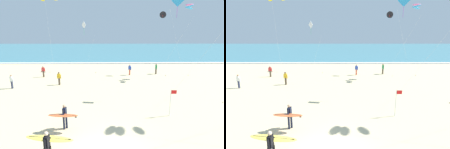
{
  "view_description": "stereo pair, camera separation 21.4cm",
  "coord_description": "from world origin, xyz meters",
  "views": [
    {
      "loc": [
        0.34,
        -8.24,
        6.27
      ],
      "look_at": [
        0.51,
        5.78,
        2.99
      ],
      "focal_mm": 29.51,
      "sensor_mm": 36.0,
      "label": 1
    },
    {
      "loc": [
        0.56,
        -8.24,
        6.27
      ],
      "look_at": [
        0.51,
        5.78,
        2.99
      ],
      "focal_mm": 29.51,
      "sensor_mm": 36.0,
      "label": 2
    }
  ],
  "objects": [
    {
      "name": "ocean_water",
      "position": [
        0.0,
        58.24,
        0.04
      ],
      "size": [
        160.0,
        60.0,
        0.08
      ],
      "primitive_type": "cube",
      "color": "teal",
      "rests_on": "ground"
    },
    {
      "name": "shoreline_foam",
      "position": [
        0.0,
        28.54,
        0.09
      ],
      "size": [
        160.0,
        1.34,
        0.01
      ],
      "primitive_type": "cube",
      "color": "white",
      "rests_on": "ocean_water"
    },
    {
      "name": "surfer_lead",
      "position": [
        -2.65,
        -0.26,
        1.05
      ],
      "size": [
        2.4,
        0.98,
        1.71
      ],
      "color": "black",
      "rests_on": "ground"
    },
    {
      "name": "surfer_trailing",
      "position": [
        -2.61,
        2.69,
        1.04
      ],
      "size": [
        1.93,
        0.92,
        1.71
      ],
      "color": "black",
      "rests_on": "ground"
    },
    {
      "name": "kite_diamond_cobalt_near",
      "position": [
        6.59,
        9.06,
        8.56
      ],
      "size": [
        4.64,
        2.23,
        9.53
      ],
      "color": "#2D99DB",
      "rests_on": "ground"
    },
    {
      "name": "kite_delta_charcoal_high",
      "position": [
        8.02,
        19.29,
        8.54
      ],
      "size": [
        4.33,
        1.85,
        9.08
      ],
      "color": "black",
      "rests_on": "ground"
    },
    {
      "name": "kite_diamond_ivory_distant",
      "position": [
        -3.7,
        21.77,
        7.0
      ],
      "size": [
        2.31,
        2.58,
        7.85
      ],
      "color": "white",
      "rests_on": "ground"
    },
    {
      "name": "kite_arc_rose_outer",
      "position": [
        10.6,
        16.67,
        9.39
      ],
      "size": [
        3.09,
        2.35,
        9.72
      ],
      "color": "#2D99DB",
      "rests_on": "ground"
    },
    {
      "name": "bystander_blue_top",
      "position": [
        3.26,
        18.22,
        0.81
      ],
      "size": [
        0.42,
        0.33,
        1.59
      ],
      "color": "#D8593F",
      "rests_on": "ground"
    },
    {
      "name": "bystander_green_top",
      "position": [
        7.31,
        18.84,
        0.81
      ],
      "size": [
        0.25,
        0.49,
        1.59
      ],
      "color": "#4C3D2D",
      "rests_on": "ground"
    },
    {
      "name": "bystander_red_top",
      "position": [
        -9.01,
        17.12,
        0.81
      ],
      "size": [
        0.5,
        0.22,
        1.59
      ],
      "color": "#4C3D2D",
      "rests_on": "ground"
    },
    {
      "name": "bystander_white_top",
      "position": [
        -10.66,
        11.74,
        0.81
      ],
      "size": [
        0.48,
        0.28,
        1.59
      ],
      "color": "#2D334C",
      "rests_on": "ground"
    },
    {
      "name": "bystander_yellow_top",
      "position": [
        -5.74,
        13.15,
        0.81
      ],
      "size": [
        0.49,
        0.24,
        1.59
      ],
      "color": "#4C3D2D",
      "rests_on": "ground"
    },
    {
      "name": "lifeguard_flag",
      "position": [
        4.93,
        4.67,
        1.27
      ],
      "size": [
        0.45,
        0.05,
        2.1
      ],
      "color": "silver",
      "rests_on": "ground"
    }
  ]
}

